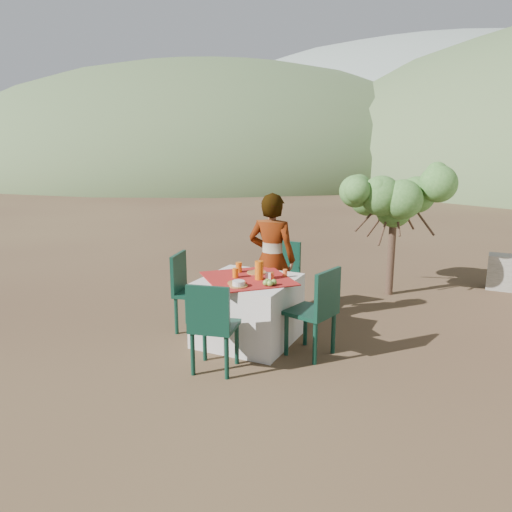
{
  "coord_description": "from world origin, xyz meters",
  "views": [
    {
      "loc": [
        2.26,
        -5.13,
        2.29
      ],
      "look_at": [
        -0.27,
        0.2,
        0.93
      ],
      "focal_mm": 35.0,
      "sensor_mm": 36.0,
      "label": 1
    }
  ],
  "objects_px": {
    "chair_far": "(281,274)",
    "person": "(272,259)",
    "table": "(248,310)",
    "chair_near": "(212,324)",
    "juice_pitcher": "(259,270)",
    "shrub_tree": "(399,205)",
    "chair_right": "(317,308)",
    "chair_left": "(188,288)"
  },
  "relations": [
    {
      "from": "chair_near",
      "to": "chair_far",
      "type": "bearing_deg",
      "value": -98.8
    },
    {
      "from": "chair_far",
      "to": "chair_left",
      "type": "xyz_separation_m",
      "value": [
        -0.78,
        -1.1,
        -0.0
      ]
    },
    {
      "from": "chair_far",
      "to": "shrub_tree",
      "type": "xyz_separation_m",
      "value": [
        1.24,
        1.51,
        0.83
      ]
    },
    {
      "from": "juice_pitcher",
      "to": "chair_right",
      "type": "bearing_deg",
      "value": -6.28
    },
    {
      "from": "chair_far",
      "to": "juice_pitcher",
      "type": "relative_size",
      "value": 4.56
    },
    {
      "from": "table",
      "to": "chair_far",
      "type": "distance_m",
      "value": 1.12
    },
    {
      "from": "table",
      "to": "chair_near",
      "type": "height_order",
      "value": "chair_near"
    },
    {
      "from": "table",
      "to": "shrub_tree",
      "type": "relative_size",
      "value": 0.75
    },
    {
      "from": "table",
      "to": "chair_near",
      "type": "relative_size",
      "value": 1.37
    },
    {
      "from": "shrub_tree",
      "to": "table",
      "type": "bearing_deg",
      "value": -114.63
    },
    {
      "from": "chair_near",
      "to": "chair_right",
      "type": "relative_size",
      "value": 0.96
    },
    {
      "from": "chair_near",
      "to": "chair_right",
      "type": "distance_m",
      "value": 1.16
    },
    {
      "from": "chair_far",
      "to": "person",
      "type": "relative_size",
      "value": 0.58
    },
    {
      "from": "chair_left",
      "to": "person",
      "type": "height_order",
      "value": "person"
    },
    {
      "from": "chair_right",
      "to": "chair_near",
      "type": "bearing_deg",
      "value": -30.6
    },
    {
      "from": "person",
      "to": "juice_pitcher",
      "type": "xyz_separation_m",
      "value": [
        0.14,
        -0.68,
        0.03
      ]
    },
    {
      "from": "table",
      "to": "shrub_tree",
      "type": "bearing_deg",
      "value": 65.37
    },
    {
      "from": "chair_far",
      "to": "chair_right",
      "type": "relative_size",
      "value": 0.98
    },
    {
      "from": "chair_right",
      "to": "person",
      "type": "relative_size",
      "value": 0.59
    },
    {
      "from": "chair_near",
      "to": "table",
      "type": "bearing_deg",
      "value": -98.36
    },
    {
      "from": "chair_right",
      "to": "person",
      "type": "xyz_separation_m",
      "value": [
        -0.86,
        0.76,
        0.29
      ]
    },
    {
      "from": "chair_near",
      "to": "chair_right",
      "type": "height_order",
      "value": "chair_right"
    },
    {
      "from": "shrub_tree",
      "to": "chair_left",
      "type": "bearing_deg",
      "value": -127.82
    },
    {
      "from": "table",
      "to": "juice_pitcher",
      "type": "relative_size",
      "value": 6.11
    },
    {
      "from": "chair_near",
      "to": "juice_pitcher",
      "type": "height_order",
      "value": "juice_pitcher"
    },
    {
      "from": "table",
      "to": "chair_near",
      "type": "xyz_separation_m",
      "value": [
        0.05,
        -0.91,
        0.15
      ]
    },
    {
      "from": "shrub_tree",
      "to": "person",
      "type": "bearing_deg",
      "value": -121.73
    },
    {
      "from": "chair_right",
      "to": "shrub_tree",
      "type": "relative_size",
      "value": 0.57
    },
    {
      "from": "person",
      "to": "juice_pitcher",
      "type": "distance_m",
      "value": 0.69
    },
    {
      "from": "chair_far",
      "to": "chair_left",
      "type": "height_order",
      "value": "chair_far"
    },
    {
      "from": "table",
      "to": "person",
      "type": "bearing_deg",
      "value": 89.83
    },
    {
      "from": "chair_near",
      "to": "juice_pitcher",
      "type": "xyz_separation_m",
      "value": [
        0.09,
        0.91,
        0.34
      ]
    },
    {
      "from": "table",
      "to": "chair_far",
      "type": "bearing_deg",
      "value": 92.35
    },
    {
      "from": "chair_left",
      "to": "juice_pitcher",
      "type": "height_order",
      "value": "juice_pitcher"
    },
    {
      "from": "chair_left",
      "to": "person",
      "type": "xyz_separation_m",
      "value": [
        0.82,
        0.67,
        0.3
      ]
    },
    {
      "from": "table",
      "to": "chair_near",
      "type": "bearing_deg",
      "value": -86.85
    },
    {
      "from": "chair_far",
      "to": "shrub_tree",
      "type": "bearing_deg",
      "value": 53.47
    },
    {
      "from": "chair_far",
      "to": "juice_pitcher",
      "type": "bearing_deg",
      "value": -77.36
    },
    {
      "from": "person",
      "to": "chair_far",
      "type": "bearing_deg",
      "value": -88.92
    },
    {
      "from": "table",
      "to": "person",
      "type": "height_order",
      "value": "person"
    },
    {
      "from": "table",
      "to": "shrub_tree",
      "type": "distance_m",
      "value": 3.04
    },
    {
      "from": "table",
      "to": "chair_far",
      "type": "relative_size",
      "value": 1.34
    }
  ]
}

